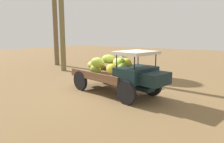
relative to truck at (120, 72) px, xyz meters
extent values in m
plane|color=olive|center=(-0.49, 0.00, -0.97)|extent=(60.00, 60.00, 0.00)
cube|color=black|center=(-0.36, 0.08, -0.48)|extent=(4.01, 1.20, 0.16)
cylinder|color=black|center=(1.21, 0.59, -0.53)|extent=(0.88, 0.30, 0.87)
cylinder|color=black|center=(0.91, -0.98, -0.53)|extent=(0.88, 0.30, 0.87)
cylinder|color=black|center=(-1.54, 1.12, -0.53)|extent=(0.88, 0.30, 0.87)
cylinder|color=black|center=(-1.84, -0.45, -0.53)|extent=(0.88, 0.30, 0.87)
cube|color=brown|center=(-0.81, 0.17, -0.30)|extent=(3.27, 2.26, 0.10)
cube|color=brown|center=(-0.65, 0.95, -0.14)|extent=(2.96, 0.65, 0.22)
cube|color=brown|center=(-0.96, -0.62, -0.14)|extent=(2.96, 0.65, 0.22)
cube|color=black|center=(0.86, -0.16, 0.02)|extent=(1.37, 1.70, 0.55)
cube|color=black|center=(1.75, -0.33, -0.03)|extent=(0.89, 1.18, 0.44)
cylinder|color=black|center=(1.42, 0.39, 0.57)|extent=(0.04, 0.04, 0.55)
cylinder|color=black|center=(1.17, -0.88, 0.57)|extent=(0.04, 0.04, 0.55)
cylinder|color=black|center=(0.56, 0.56, 0.57)|extent=(0.04, 0.04, 0.55)
cylinder|color=black|center=(0.31, -0.71, 0.57)|extent=(0.04, 0.04, 0.55)
cube|color=beige|center=(0.86, -0.16, 0.85)|extent=(1.49, 1.73, 0.12)
ellipsoid|color=#86BF2E|center=(0.11, -0.14, 0.40)|extent=(0.66, 0.63, 0.51)
ellipsoid|color=#82AC3A|center=(-0.84, 0.77, 0.24)|extent=(0.75, 0.78, 0.63)
ellipsoid|color=gold|center=(-0.01, -0.59, 0.20)|extent=(0.59, 0.53, 0.47)
ellipsoid|color=#86AE35|center=(-1.11, -0.24, 0.03)|extent=(0.65, 0.55, 0.51)
ellipsoid|color=#8FB53D|center=(-1.43, 0.39, 0.09)|extent=(0.68, 0.70, 0.52)
ellipsoid|color=#BBC348|center=(-1.44, 0.02, 0.17)|extent=(0.65, 0.57, 0.51)
ellipsoid|color=gold|center=(0.19, 0.15, 0.31)|extent=(0.58, 0.67, 0.67)
ellipsoid|color=#95B037|center=(-0.89, 0.43, 0.44)|extent=(0.80, 0.78, 0.54)
ellipsoid|color=#98AD3F|center=(0.28, -0.23, 0.19)|extent=(0.66, 0.66, 0.55)
ellipsoid|color=gold|center=(-1.63, 0.61, 0.10)|extent=(0.79, 0.73, 0.48)
ellipsoid|color=gold|center=(-0.21, -0.20, 0.12)|extent=(0.68, 0.68, 0.46)
ellipsoid|color=#97AE34|center=(-0.86, -0.40, 0.37)|extent=(0.66, 0.61, 0.57)
ellipsoid|color=gold|center=(-0.31, 0.57, 0.19)|extent=(0.71, 0.66, 0.40)
ellipsoid|color=tan|center=(-0.12, 0.03, 0.33)|extent=(0.72, 0.72, 0.57)
cylinder|color=#BAAB9B|center=(-0.97, 1.95, -0.57)|extent=(0.15, 0.15, 0.80)
cylinder|color=#BAAB9B|center=(-1.23, 2.00, -0.57)|extent=(0.15, 0.15, 0.80)
cube|color=#BFB4AA|center=(-1.10, 1.97, 0.13)|extent=(0.44, 0.32, 0.58)
cylinder|color=#BFB4AA|center=(-1.02, 1.85, 0.21)|extent=(0.27, 0.40, 0.10)
cylinder|color=#BFB4AA|center=(-1.22, 1.90, 0.21)|extent=(0.37, 0.33, 0.10)
sphere|color=tan|center=(-1.10, 1.97, 0.53)|extent=(0.22, 0.22, 0.22)
cylinder|color=#977353|center=(-1.10, 1.97, 0.59)|extent=(0.34, 0.34, 0.02)
cylinder|color=#977353|center=(-1.10, 1.97, 0.65)|extent=(0.20, 0.20, 0.10)
cylinder|color=brown|center=(-9.08, 4.41, 2.51)|extent=(0.38, 0.38, 6.95)
camera|label=1|loc=(4.65, -7.25, 1.53)|focal=33.54mm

